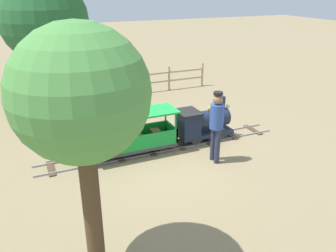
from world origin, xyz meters
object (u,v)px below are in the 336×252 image
Objects in this scene: oak_tree_near at (44,20)px; passenger_car at (128,138)px; conductor_person at (217,122)px; park_bench at (91,108)px; locomotive at (202,123)px; oak_tree_far at (81,97)px.

passenger_car is at bearing 15.32° from oak_tree_near.
passenger_car is 1.45× the size of conductor_person.
oak_tree_near is at bearing -155.87° from park_bench.
locomotive reaches higher than passenger_car.
oak_tree_far is at bearing -56.56° from conductor_person.
oak_tree_near is at bearing -151.89° from conductor_person.
passenger_car reaches higher than park_bench.
conductor_person is 1.24× the size of park_bench.
park_bench is 6.03m from oak_tree_far.
oak_tree_far is at bearing -47.09° from locomotive.
conductor_person is 6.25m from oak_tree_near.
park_bench is at bearing 24.13° from oak_tree_near.
locomotive is at bearing 36.39° from oak_tree_near.
passenger_car is 2.42m from park_bench.
passenger_car is at bearing -123.07° from conductor_person.
locomotive reaches higher than park_bench.
oak_tree_near is at bearing 177.68° from oak_tree_far.
oak_tree_near reaches higher than locomotive.
oak_tree_far reaches higher than locomotive.
oak_tree_near is (-1.80, -0.81, 2.29)m from park_bench.
oak_tree_far is at bearing -2.32° from oak_tree_near.
locomotive is 0.61× the size of passenger_car.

